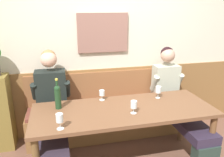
{
  "coord_description": "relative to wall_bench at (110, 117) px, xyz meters",
  "views": [
    {
      "loc": [
        -0.68,
        -2.12,
        1.84
      ],
      "look_at": [
        -0.06,
        0.45,
        1.01
      ],
      "focal_mm": 36.46,
      "sensor_mm": 36.0,
      "label": 1
    }
  ],
  "objects": [
    {
      "name": "wood_wainscot_panel",
      "position": [
        0.0,
        0.21,
        0.21
      ],
      "size": [
        6.8,
        0.03,
        0.98
      ],
      "primitive_type": "cube",
      "color": "brown",
      "rests_on": "ground"
    },
    {
      "name": "person_center_left_seat",
      "position": [
        0.84,
        -0.35,
        0.35
      ],
      "size": [
        0.47,
        1.24,
        1.3
      ],
      "color": "#273731",
      "rests_on": "ground"
    },
    {
      "name": "wine_glass_left_end",
      "position": [
        0.51,
        -0.49,
        0.56
      ],
      "size": [
        0.07,
        0.07,
        0.15
      ],
      "color": "silver",
      "rests_on": "dining_table"
    },
    {
      "name": "dining_table",
      "position": [
        0.0,
        -0.69,
        0.37
      ],
      "size": [
        2.05,
        0.78,
        0.74
      ],
      "color": "brown",
      "rests_on": "ground"
    },
    {
      "name": "wine_glass_center_rear",
      "position": [
        -0.19,
        -0.39,
        0.54
      ],
      "size": [
        0.07,
        0.07,
        0.13
      ],
      "color": "silver",
      "rests_on": "dining_table"
    },
    {
      "name": "wine_glass_center_front",
      "position": [
        -0.71,
        -0.98,
        0.56
      ],
      "size": [
        0.07,
        0.07,
        0.16
      ],
      "color": "silver",
      "rests_on": "dining_table"
    },
    {
      "name": "wine_glass_right_end",
      "position": [
        0.07,
        -0.83,
        0.56
      ],
      "size": [
        0.07,
        0.07,
        0.14
      ],
      "color": "silver",
      "rests_on": "dining_table"
    },
    {
      "name": "corner_pedestal",
      "position": [
        -1.47,
        0.03,
        0.23
      ],
      "size": [
        0.28,
        0.28,
        1.02
      ],
      "primitive_type": "cube",
      "color": "olive",
      "rests_on": "ground"
    },
    {
      "name": "person_right_seat",
      "position": [
        -0.81,
        -0.33,
        0.37
      ],
      "size": [
        0.49,
        1.25,
        1.33
      ],
      "color": "#2E3532",
      "rests_on": "ground"
    },
    {
      "name": "room_wall_back",
      "position": [
        -0.0,
        0.26,
        1.12
      ],
      "size": [
        6.8,
        0.12,
        2.8
      ],
      "color": "beige",
      "rests_on": "ground"
    },
    {
      "name": "wall_bench",
      "position": [
        0.0,
        0.0,
        0.0
      ],
      "size": [
        2.35,
        0.42,
        0.94
      ],
      "color": "brown",
      "rests_on": "ground"
    },
    {
      "name": "wine_bottle_green_tall",
      "position": [
        -0.72,
        -0.51,
        0.61
      ],
      "size": [
        0.07,
        0.07,
        0.35
      ],
      "color": "#1C3C21",
      "rests_on": "dining_table"
    }
  ]
}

